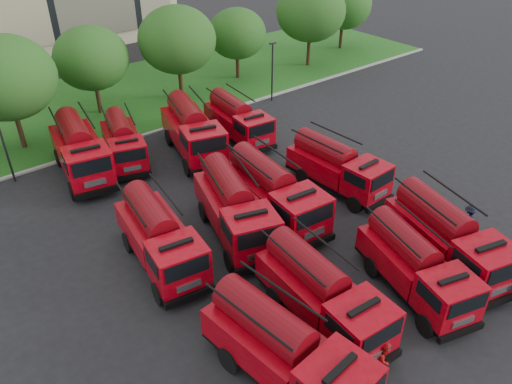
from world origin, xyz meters
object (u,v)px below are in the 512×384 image
(firefighter_4, at_px, (262,244))
(fire_truck_4, at_px, (160,237))
(fire_truck_0, at_px, (285,351))
(fire_truck_7, at_px, (337,167))
(fire_truck_8, at_px, (80,150))
(fire_truck_3, at_px, (447,237))
(fire_truck_1, at_px, (322,293))
(firefighter_3, at_px, (465,233))
(fire_truck_11, at_px, (238,120))
(firefighter_2, at_px, (505,292))
(fire_truck_2, at_px, (415,266))
(fire_truck_5, at_px, (235,208))
(firefighter_5, at_px, (309,171))
(fire_truck_6, at_px, (273,193))
(fire_truck_10, at_px, (192,130))
(fire_truck_9, at_px, (123,142))
(firefighter_1, at_px, (381,371))

(firefighter_4, bearing_deg, fire_truck_4, 25.72)
(fire_truck_0, bearing_deg, fire_truck_7, 30.08)
(fire_truck_0, distance_m, fire_truck_8, 20.43)
(fire_truck_3, height_order, fire_truck_7, fire_truck_3)
(fire_truck_1, bearing_deg, firefighter_3, 2.34)
(fire_truck_4, xyz_separation_m, fire_truck_11, (11.59, 8.90, -0.08))
(fire_truck_0, relative_size, firefighter_2, 4.34)
(fire_truck_2, relative_size, fire_truck_5, 0.89)
(firefighter_5, bearing_deg, fire_truck_5, 32.13)
(fire_truck_4, bearing_deg, fire_truck_2, -39.98)
(fire_truck_2, xyz_separation_m, fire_truck_8, (-7.76, 20.49, 0.23))
(fire_truck_6, distance_m, fire_truck_7, 5.24)
(fire_truck_10, bearing_deg, firefighter_4, -88.63)
(fire_truck_0, xyz_separation_m, fire_truck_11, (11.39, 18.12, -0.12))
(firefighter_4, bearing_deg, fire_truck_2, 162.13)
(fire_truck_0, height_order, fire_truck_1, fire_truck_0)
(fire_truck_6, relative_size, fire_truck_9, 1.15)
(firefighter_4, bearing_deg, firefighter_3, -165.90)
(fire_truck_11, relative_size, firefighter_1, 4.50)
(fire_truck_9, xyz_separation_m, firefighter_4, (1.54, -13.08, -1.49))
(fire_truck_0, distance_m, fire_truck_6, 10.98)
(fire_truck_1, distance_m, firefighter_2, 9.42)
(fire_truck_0, xyz_separation_m, fire_truck_7, (12.00, 8.67, -0.10))
(firefighter_2, bearing_deg, fire_truck_6, 11.43)
(firefighter_3, distance_m, firefighter_5, 10.61)
(fire_truck_9, relative_size, firefighter_5, 4.21)
(fire_truck_1, xyz_separation_m, firefighter_4, (1.43, 5.86, -1.63))
(firefighter_3, xyz_separation_m, firefighter_4, (-9.52, 6.35, 0.00))
(fire_truck_1, xyz_separation_m, fire_truck_5, (0.86, 7.50, 0.10))
(fire_truck_0, height_order, firefighter_3, fire_truck_0)
(firefighter_4, bearing_deg, fire_truck_1, 124.13)
(fire_truck_9, xyz_separation_m, fire_truck_11, (8.17, -2.17, 0.07))
(fire_truck_4, xyz_separation_m, firefighter_2, (11.73, -12.21, -1.65))
(fire_truck_6, distance_m, fire_truck_9, 12.17)
(fire_truck_7, bearing_deg, fire_truck_11, 91.56)
(fire_truck_1, distance_m, fire_truck_6, 8.08)
(fire_truck_2, bearing_deg, fire_truck_4, 147.84)
(fire_truck_10, bearing_deg, fire_truck_11, 12.52)
(fire_truck_10, relative_size, fire_truck_11, 1.16)
(fire_truck_2, xyz_separation_m, firefighter_2, (3.49, -2.93, -1.54))
(fire_truck_4, bearing_deg, fire_truck_3, -30.49)
(fire_truck_0, relative_size, firefighter_5, 4.65)
(fire_truck_11, distance_m, firefighter_2, 21.17)
(firefighter_5, bearing_deg, fire_truck_9, -29.89)
(fire_truck_0, xyz_separation_m, firefighter_3, (14.28, 0.85, -1.69))
(fire_truck_5, height_order, firefighter_5, fire_truck_5)
(fire_truck_2, distance_m, fire_truck_11, 18.49)
(fire_truck_1, xyz_separation_m, firefighter_3, (10.95, -0.49, -1.63))
(fire_truck_0, height_order, firefighter_1, fire_truck_0)
(fire_truck_10, bearing_deg, firefighter_5, -41.32)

